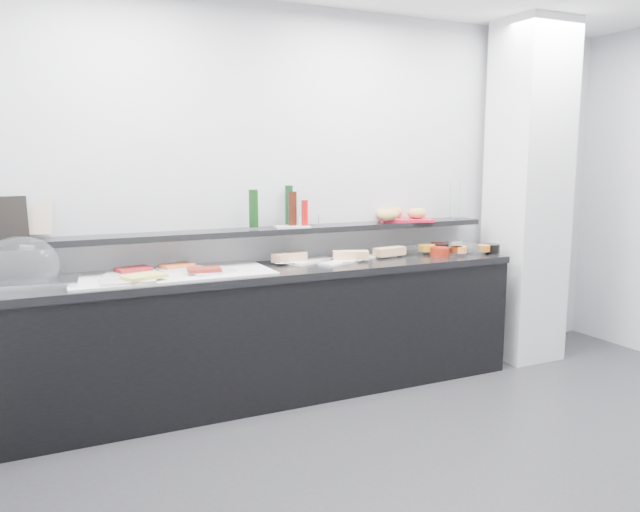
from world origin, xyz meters
name	(u,v)px	position (x,y,z in m)	size (l,w,h in m)	color
ground	(525,487)	(0.00, 0.00, 0.00)	(5.00, 5.00, 0.00)	#2D2D30
back_wall	(342,196)	(0.00, 2.00, 1.35)	(5.00, 0.02, 2.70)	silver
column	(527,194)	(1.50, 1.65, 1.35)	(0.50, 0.50, 2.70)	silver
buffet_cabinet	(272,336)	(-0.70, 1.70, 0.42)	(3.60, 0.60, 0.85)	black
counter_top	(271,272)	(-0.70, 1.70, 0.88)	(3.62, 0.62, 0.05)	black
wall_shelf	(261,231)	(-0.70, 1.88, 1.13)	(3.60, 0.25, 0.04)	black
cloche_base	(38,284)	(-2.14, 1.68, 0.92)	(0.44, 0.29, 0.04)	silver
cloche_dome	(20,266)	(-2.22, 1.71, 1.03)	(0.43, 0.29, 0.34)	silver
linen_runner	(171,274)	(-1.37, 1.72, 0.91)	(1.25, 0.59, 0.01)	silver
platter_meat_a	(130,273)	(-1.61, 1.79, 0.92)	(0.28, 0.19, 0.01)	silver
food_meat_a	(133,269)	(-1.58, 1.81, 0.94)	(0.21, 0.13, 0.02)	maroon
platter_salmon	(181,269)	(-1.28, 1.81, 0.92)	(0.29, 0.19, 0.01)	white
food_salmon	(177,265)	(-1.30, 1.83, 0.94)	(0.20, 0.13, 0.02)	orange
platter_cheese	(128,281)	(-1.66, 1.53, 0.92)	(0.31, 0.20, 0.01)	silver
food_cheese	(144,277)	(-1.57, 1.53, 0.94)	(0.24, 0.15, 0.02)	#E0CE57
platter_meat_b	(212,272)	(-1.13, 1.62, 0.92)	(0.27, 0.18, 0.01)	silver
food_meat_b	(204,270)	(-1.18, 1.60, 0.94)	(0.20, 0.13, 0.02)	maroon
sandwich_plate_left	(311,261)	(-0.35, 1.82, 0.91)	(0.40, 0.17, 0.01)	white
sandwich_food_left	(289,257)	(-0.51, 1.82, 0.94)	(0.26, 0.10, 0.06)	#E6A978
tongs_left	(287,263)	(-0.57, 1.72, 0.92)	(0.01, 0.01, 0.16)	#B9BCC1
sandwich_plate_mid	(339,262)	(-0.20, 1.67, 0.91)	(0.31, 0.13, 0.01)	white
sandwich_food_mid	(351,255)	(-0.08, 1.71, 0.94)	(0.25, 0.10, 0.06)	#E7AB79
tongs_mid	(352,261)	(-0.13, 1.60, 0.92)	(0.01, 0.01, 0.16)	silver
sandwich_plate_right	(372,256)	(0.15, 1.81, 0.91)	(0.35, 0.15, 0.01)	white
sandwich_food_right	(390,251)	(0.26, 1.74, 0.94)	(0.25, 0.10, 0.06)	tan
tongs_right	(389,255)	(0.26, 1.74, 0.92)	(0.01, 0.01, 0.16)	#BABBC1
bowl_glass_fruit	(414,250)	(0.51, 1.78, 0.94)	(0.15, 0.15, 0.07)	silver
fill_glass_fruit	(426,248)	(0.61, 1.77, 0.95)	(0.14, 0.14, 0.05)	orange
bowl_black_jam	(440,248)	(0.76, 1.78, 0.94)	(0.13, 0.13, 0.07)	black
fill_black_jam	(438,246)	(0.76, 1.81, 0.95)	(0.12, 0.12, 0.05)	#560C0C
bowl_glass_cream	(464,246)	(0.99, 1.79, 0.94)	(0.19, 0.19, 0.07)	silver
fill_glass_cream	(455,244)	(0.94, 1.84, 0.95)	(0.13, 0.13, 0.05)	silver
bowl_red_jam	(440,252)	(0.63, 1.62, 0.94)	(0.14, 0.14, 0.07)	maroon
fill_red_jam	(457,250)	(0.77, 1.59, 0.95)	(0.09, 0.09, 0.05)	#561E0C
bowl_glass_salmon	(476,250)	(0.95, 1.59, 0.94)	(0.15, 0.15, 0.07)	silver
fill_glass_salmon	(459,250)	(0.79, 1.59, 0.95)	(0.11, 0.11, 0.05)	#F98F3C
bowl_black_fruit	(491,249)	(1.10, 1.58, 0.94)	(0.13, 0.13, 0.07)	black
fill_black_fruit	(484,248)	(1.00, 1.56, 0.95)	(0.09, 0.09, 0.05)	#CB651B
framed_print	(9,218)	(-2.27, 1.96, 1.28)	(0.20, 0.02, 0.26)	black
print_art	(38,217)	(-2.11, 1.98, 1.28)	(0.17, 0.00, 0.22)	#C4A58D
condiment_tray	(292,227)	(-0.48, 1.84, 1.16)	(0.24, 0.15, 0.01)	silver
bottle_green_a	(254,209)	(-0.76, 1.87, 1.29)	(0.06, 0.06, 0.26)	#0E3610
bottle_brown	(293,208)	(-0.46, 1.88, 1.28)	(0.06, 0.06, 0.24)	#351209
bottle_green_b	(289,205)	(-0.46, 1.94, 1.30)	(0.06, 0.06, 0.28)	black
bottle_hot	(305,213)	(-0.39, 1.83, 1.25)	(0.05, 0.05, 0.18)	#AF0D0C
shaker_salt	(301,220)	(-0.41, 1.86, 1.20)	(0.03, 0.03, 0.07)	silver
shaker_pepper	(320,219)	(-0.24, 1.89, 1.20)	(0.03, 0.03, 0.07)	silver
bread_tray	(405,220)	(0.49, 1.89, 1.16)	(0.39, 0.27, 0.02)	#B1132A
bread_roll_nw	(386,213)	(0.37, 1.98, 1.21)	(0.16, 0.10, 0.08)	#AD7042
bread_roll_n	(384,213)	(0.36, 1.99, 1.21)	(0.14, 0.09, 0.08)	#D28350
bread_roll_ne	(395,213)	(0.44, 1.96, 1.21)	(0.14, 0.09, 0.08)	#B97F46
bread_roll_sw	(386,215)	(0.26, 1.79, 1.21)	(0.12, 0.08, 0.08)	tan
bread_roll_s	(390,215)	(0.31, 1.81, 1.21)	(0.14, 0.09, 0.08)	tan
bread_roll_se	(418,213)	(0.58, 1.84, 1.21)	(0.15, 0.09, 0.08)	#BD8F48
bread_roll_midw	(384,215)	(0.27, 1.84, 1.21)	(0.13, 0.09, 0.08)	tan
bread_roll_mide	(415,213)	(0.57, 1.87, 1.21)	(0.13, 0.09, 0.08)	#B97346
carafe	(455,200)	(0.93, 1.85, 1.30)	(0.09, 0.09, 0.30)	silver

